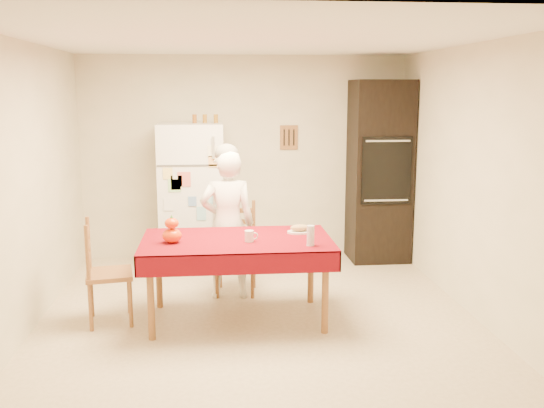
{
  "coord_description": "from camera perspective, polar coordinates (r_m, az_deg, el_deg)",
  "views": [
    {
      "loc": [
        -0.39,
        -5.26,
        2.08
      ],
      "look_at": [
        0.14,
        0.2,
        1.05
      ],
      "focal_mm": 40.0,
      "sensor_mm": 36.0,
      "label": 1
    }
  ],
  "objects": [
    {
      "name": "oven_cabinet",
      "position": [
        7.52,
        10.07,
        3.04
      ],
      "size": [
        0.7,
        0.62,
        2.2
      ],
      "color": "black",
      "rests_on": "floor"
    },
    {
      "name": "dining_table",
      "position": [
        5.47,
        -3.32,
        -4.01
      ],
      "size": [
        1.7,
        1.0,
        0.76
      ],
      "color": "brown",
      "rests_on": "floor"
    },
    {
      "name": "bread_plate",
      "position": [
        5.68,
        2.65,
        -2.65
      ],
      "size": [
        0.24,
        0.24,
        0.02
      ],
      "primitive_type": "cylinder",
      "color": "silver",
      "rests_on": "dining_table"
    },
    {
      "name": "spice_jar_left",
      "position": [
        7.2,
        -7.3,
        7.97
      ],
      "size": [
        0.05,
        0.05,
        0.1
      ],
      "primitive_type": "cylinder",
      "color": "brown",
      "rests_on": "refrigerator"
    },
    {
      "name": "pumpkin_lower",
      "position": [
        5.37,
        -9.39,
        -2.95
      ],
      "size": [
        0.17,
        0.17,
        0.13
      ],
      "primitive_type": "ellipsoid",
      "color": "#EC4B05",
      "rests_on": "dining_table"
    },
    {
      "name": "chair_left",
      "position": [
        5.65,
        -15.75,
        -5.87
      ],
      "size": [
        0.46,
        0.48,
        0.95
      ],
      "rotation": [
        0.0,
        0.0,
        1.74
      ],
      "color": "brown",
      "rests_on": "floor"
    },
    {
      "name": "room_shell",
      "position": [
        5.29,
        -1.33,
        5.72
      ],
      "size": [
        4.02,
        4.52,
        2.51
      ],
      "color": "beige",
      "rests_on": "ground"
    },
    {
      "name": "spice_jar_mid",
      "position": [
        7.19,
        -6.34,
        7.99
      ],
      "size": [
        0.05,
        0.05,
        0.1
      ],
      "primitive_type": "cylinder",
      "color": "#94621A",
      "rests_on": "refrigerator"
    },
    {
      "name": "wine_glass",
      "position": [
        5.21,
        3.65,
        -2.98
      ],
      "size": [
        0.07,
        0.07,
        0.18
      ],
      "primitive_type": "cylinder",
      "color": "silver",
      "rests_on": "dining_table"
    },
    {
      "name": "chair_far",
      "position": [
        6.31,
        -3.4,
        -3.76
      ],
      "size": [
        0.46,
        0.44,
        0.95
      ],
      "rotation": [
        0.0,
        0.0,
        -0.11
      ],
      "color": "brown",
      "rests_on": "floor"
    },
    {
      "name": "spice_jar_right",
      "position": [
        7.19,
        -5.31,
        8.01
      ],
      "size": [
        0.05,
        0.05,
        0.1
      ],
      "primitive_type": "cylinder",
      "color": "#94621A",
      "rests_on": "refrigerator"
    },
    {
      "name": "bread_loaf",
      "position": [
        5.67,
        2.65,
        -2.25
      ],
      "size": [
        0.18,
        0.1,
        0.06
      ],
      "primitive_type": "ellipsoid",
      "color": "#A37D50",
      "rests_on": "bread_plate"
    },
    {
      "name": "coffee_mug",
      "position": [
        5.34,
        -2.16,
        -3.04
      ],
      "size": [
        0.08,
        0.08,
        0.1
      ],
      "primitive_type": "cylinder",
      "color": "silver",
      "rests_on": "dining_table"
    },
    {
      "name": "refrigerator",
      "position": [
        7.24,
        -7.54,
        0.82
      ],
      "size": [
        0.75,
        0.74,
        1.7
      ],
      "color": "white",
      "rests_on": "floor"
    },
    {
      "name": "floor",
      "position": [
        5.66,
        -1.26,
        -10.85
      ],
      "size": [
        4.5,
        4.5,
        0.0
      ],
      "primitive_type": "plane",
      "color": "tan",
      "rests_on": "ground"
    },
    {
      "name": "pumpkin_upper",
      "position": [
        5.35,
        -9.43,
        -1.8
      ],
      "size": [
        0.12,
        0.12,
        0.09
      ],
      "primitive_type": "ellipsoid",
      "color": "#C44804",
      "rests_on": "pumpkin_lower"
    },
    {
      "name": "seated_woman",
      "position": [
        6.09,
        -4.21,
        -1.94
      ],
      "size": [
        0.56,
        0.37,
        1.51
      ],
      "primitive_type": "imported",
      "rotation": [
        0.0,
        0.0,
        3.17
      ],
      "color": "white",
      "rests_on": "floor"
    }
  ]
}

